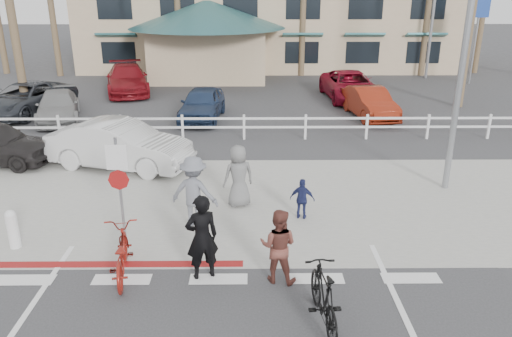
{
  "coord_description": "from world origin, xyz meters",
  "views": [
    {
      "loc": [
        0.7,
        -8.29,
        5.76
      ],
      "look_at": [
        0.8,
        3.18,
        1.5
      ],
      "focal_mm": 35.0,
      "sensor_mm": 36.0,
      "label": 1
    }
  ],
  "objects_px": {
    "sign_post": "(120,186)",
    "bike_red": "(121,254)",
    "car_white_sedan": "(120,145)",
    "bike_black": "(324,297)"
  },
  "relations": [
    {
      "from": "sign_post",
      "to": "bike_red",
      "type": "xyz_separation_m",
      "value": [
        0.28,
        -1.41,
        -0.94
      ]
    },
    {
      "from": "sign_post",
      "to": "car_white_sedan",
      "type": "bearing_deg",
      "value": 104.44
    },
    {
      "from": "sign_post",
      "to": "car_white_sedan",
      "type": "xyz_separation_m",
      "value": [
        -1.33,
        5.15,
        -0.67
      ]
    },
    {
      "from": "bike_black",
      "to": "car_white_sedan",
      "type": "relative_size",
      "value": 0.4
    },
    {
      "from": "sign_post",
      "to": "bike_black",
      "type": "height_order",
      "value": "sign_post"
    },
    {
      "from": "sign_post",
      "to": "bike_black",
      "type": "bearing_deg",
      "value": -35.47
    },
    {
      "from": "car_white_sedan",
      "to": "bike_black",
      "type": "bearing_deg",
      "value": -128.61
    },
    {
      "from": "car_white_sedan",
      "to": "sign_post",
      "type": "bearing_deg",
      "value": -148.49
    },
    {
      "from": "sign_post",
      "to": "bike_red",
      "type": "distance_m",
      "value": 1.71
    },
    {
      "from": "bike_red",
      "to": "car_white_sedan",
      "type": "height_order",
      "value": "car_white_sedan"
    }
  ]
}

